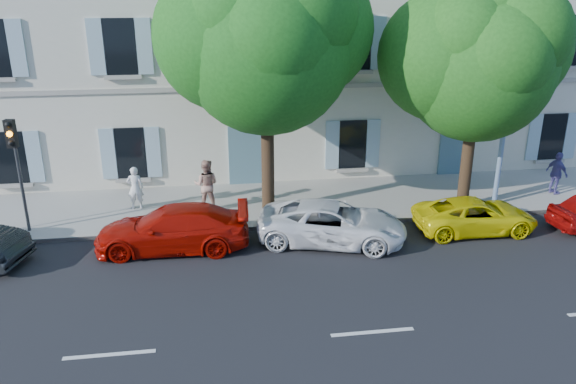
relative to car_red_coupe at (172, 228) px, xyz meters
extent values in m
plane|color=black|center=(4.83, -1.24, -0.68)|extent=(90.00, 90.00, 0.00)
cube|color=#A09E96|center=(4.83, 3.21, -0.60)|extent=(36.00, 4.50, 0.15)
cube|color=#9E998E|center=(4.83, 1.04, -0.60)|extent=(36.00, 0.16, 0.16)
cube|color=beige|center=(4.83, 8.96, 5.32)|extent=(28.00, 7.00, 12.00)
imported|color=#A80D04|center=(0.00, 0.00, 0.00)|extent=(4.76, 2.13, 1.36)
imported|color=white|center=(4.96, -0.22, -0.03)|extent=(5.06, 3.36, 1.29)
imported|color=yellow|center=(9.82, -0.07, -0.12)|extent=(4.03, 1.90, 1.11)
cylinder|color=#3A2819|center=(3.22, 2.32, 1.24)|extent=(0.44, 0.44, 3.54)
ellipsoid|color=#21731D|center=(3.22, 2.32, 5.13)|extent=(5.66, 5.66, 6.23)
cylinder|color=#3A2819|center=(10.20, 1.70, 1.04)|extent=(0.41, 0.41, 3.13)
ellipsoid|color=#28751E|center=(10.20, 1.70, 4.51)|extent=(5.09, 5.09, 5.59)
cylinder|color=#383A3D|center=(-4.71, 1.73, 1.01)|extent=(0.10, 0.10, 3.08)
cube|color=black|center=(-4.71, 1.58, 2.76)|extent=(0.32, 0.27, 0.87)
sphere|color=orange|center=(-4.71, 1.46, 2.78)|extent=(0.18, 0.18, 0.18)
cylinder|color=#7293BF|center=(11.49, 1.80, 3.86)|extent=(0.18, 0.18, 8.78)
imported|color=silver|center=(-1.43, 3.23, 0.25)|extent=(0.58, 0.39, 1.56)
imported|color=tan|center=(1.07, 2.82, 0.39)|extent=(1.02, 0.87, 1.83)
imported|color=#5A5399|center=(14.29, 2.50, 0.29)|extent=(0.63, 1.03, 1.64)
camera|label=1|loc=(1.25, -16.09, 6.97)|focal=35.00mm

